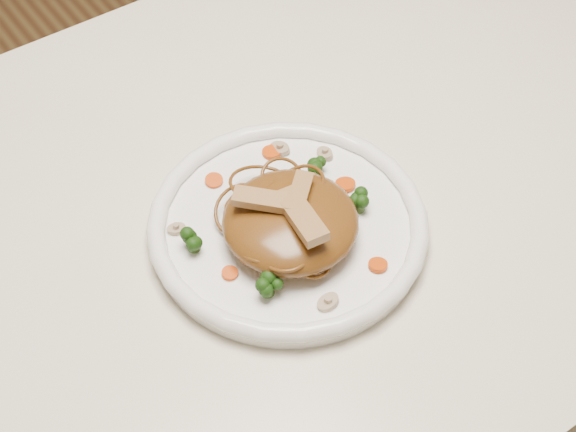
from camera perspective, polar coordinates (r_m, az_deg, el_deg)
table at (r=1.06m, az=-0.61°, el=-1.58°), size 1.20×0.80×0.75m
plate at (r=0.93m, az=0.00°, el=-0.88°), size 0.39×0.39×0.02m
noodle_mound at (r=0.89m, az=0.16°, el=-0.35°), size 0.16×0.16×0.05m
chicken_a at (r=0.88m, az=0.76°, el=1.55°), size 0.06×0.05×0.01m
chicken_b at (r=0.87m, az=-1.48°, el=1.05°), size 0.06×0.06×0.01m
chicken_c at (r=0.86m, az=0.87°, el=0.02°), size 0.04×0.08×0.01m
broccoli_0 at (r=0.96m, az=2.03°, el=3.23°), size 0.03×0.03×0.03m
broccoli_1 at (r=0.90m, az=-6.26°, el=-1.53°), size 0.03×0.03×0.03m
broccoli_2 at (r=0.86m, az=-1.35°, el=-4.48°), size 0.03×0.03×0.03m
broccoli_3 at (r=0.93m, az=4.73°, el=1.11°), size 0.04×0.04×0.03m
carrot_0 at (r=0.99m, az=-1.08°, el=4.22°), size 0.03×0.03×0.00m
carrot_1 at (r=0.88m, az=-3.85°, el=-3.78°), size 0.02×0.02×0.00m
carrot_2 at (r=0.96m, az=3.79°, el=2.08°), size 0.02×0.02×0.00m
carrot_3 at (r=0.97m, az=-4.90°, el=2.33°), size 0.02×0.02×0.00m
carrot_4 at (r=0.89m, az=5.94°, el=-3.23°), size 0.03×0.03×0.00m
mushroom_0 at (r=0.86m, az=2.65°, el=-5.70°), size 0.03×0.03×0.01m
mushroom_1 at (r=0.99m, az=2.44°, el=4.13°), size 0.02×0.02×0.01m
mushroom_2 at (r=0.92m, az=-7.35°, el=-0.86°), size 0.03×0.03×0.01m
mushroom_3 at (r=1.00m, az=-0.54°, el=4.46°), size 0.03×0.03×0.01m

